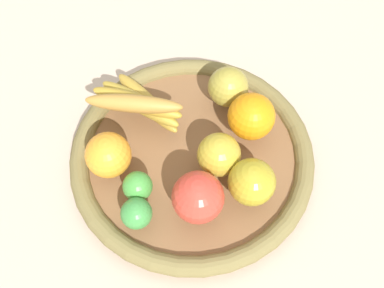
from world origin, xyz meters
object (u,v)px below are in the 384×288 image
(lime_0, at_px, (138,186))
(apple_3, at_px, (251,183))
(orange_0, at_px, (251,116))
(lime_1, at_px, (136,213))
(apple_1, at_px, (198,197))
(apple_2, at_px, (228,87))
(apple_0, at_px, (219,155))
(orange_1, at_px, (108,155))
(banana_bunch, at_px, (140,103))

(lime_0, xyz_separation_m, apple_3, (-0.13, -0.11, 0.01))
(orange_0, height_order, apple_3, orange_0)
(lime_0, bearing_deg, lime_1, 131.56)
(apple_1, xyz_separation_m, apple_2, (0.09, -0.19, -0.00))
(apple_0, xyz_separation_m, lime_1, (0.03, 0.15, -0.01))
(orange_0, bearing_deg, orange_1, 57.38)
(lime_1, bearing_deg, banana_bunch, -48.29)
(apple_0, distance_m, orange_0, 0.09)
(apple_0, bearing_deg, apple_1, 105.99)
(apple_2, bearing_deg, banana_bunch, 52.73)
(apple_3, relative_size, lime_1, 1.53)
(apple_3, height_order, lime_1, apple_3)
(apple_0, bearing_deg, apple_2, -58.26)
(lime_0, height_order, orange_0, orange_0)
(apple_3, bearing_deg, banana_bunch, -0.03)
(apple_0, height_order, apple_1, apple_1)
(apple_0, relative_size, apple_3, 0.95)
(apple_1, relative_size, apple_3, 1.08)
(apple_0, relative_size, orange_1, 0.95)
(apple_0, relative_size, banana_bunch, 0.42)
(apple_1, distance_m, apple_3, 0.08)
(banana_bunch, distance_m, lime_1, 0.19)
(apple_1, distance_m, orange_1, 0.15)
(apple_3, xyz_separation_m, lime_1, (0.10, 0.14, -0.01))
(apple_2, bearing_deg, orange_0, 158.91)
(orange_0, bearing_deg, apple_2, -21.09)
(apple_0, height_order, lime_1, apple_0)
(banana_bunch, bearing_deg, lime_1, 131.71)
(banana_bunch, relative_size, apple_3, 2.25)
(apple_2, bearing_deg, lime_1, 97.66)
(apple_2, distance_m, orange_1, 0.23)
(apple_2, bearing_deg, apple_3, 138.61)
(banana_bunch, xyz_separation_m, apple_2, (-0.09, -0.12, -0.00))
(orange_0, distance_m, apple_2, 0.07)
(banana_bunch, bearing_deg, apple_3, 179.97)
(apple_2, bearing_deg, lime_0, 91.52)
(banana_bunch, bearing_deg, orange_1, 107.00)
(lime_0, relative_size, lime_1, 0.98)
(apple_3, bearing_deg, apple_2, -41.39)
(apple_2, bearing_deg, orange_1, 75.06)
(banana_bunch, height_order, apple_1, apple_1)
(lime_0, height_order, apple_3, apple_3)
(lime_0, relative_size, apple_3, 0.64)
(banana_bunch, height_order, apple_2, same)
(banana_bunch, relative_size, orange_1, 2.26)
(apple_0, xyz_separation_m, banana_bunch, (0.16, 0.01, 0.00))
(apple_0, xyz_separation_m, apple_2, (0.07, -0.11, 0.00))
(apple_0, distance_m, apple_2, 0.13)
(lime_0, relative_size, apple_2, 0.67)
(lime_0, bearing_deg, banana_bunch, -48.24)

